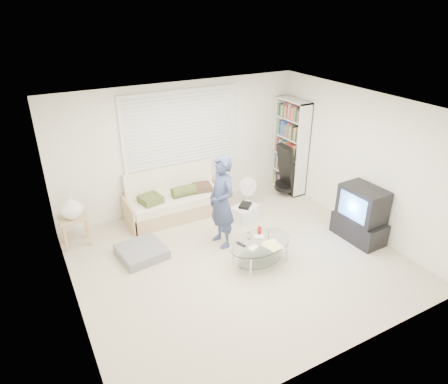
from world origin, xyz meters
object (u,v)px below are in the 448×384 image
futon_sofa (175,201)px  coffee_table (260,246)px  bookshelf (290,147)px  tv_unit (361,215)px

futon_sofa → coffee_table: (0.58, -2.13, 0.02)m
coffee_table → bookshelf: bearing=44.6°
futon_sofa → bookshelf: bookshelf is taller
bookshelf → coffee_table: size_ratio=1.69×
futon_sofa → bookshelf: bearing=-1.9°
bookshelf → tv_unit: bookshelf is taller
tv_unit → coffee_table: (-1.95, 0.20, -0.15)m
futon_sofa → bookshelf: 2.74m
bookshelf → tv_unit: bearing=-93.2°
futon_sofa → bookshelf: (2.65, -0.09, 0.70)m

